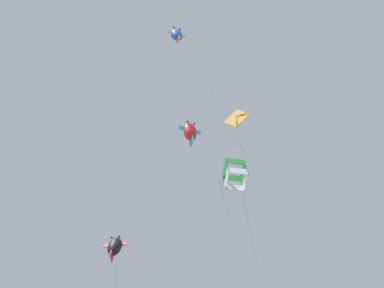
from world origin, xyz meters
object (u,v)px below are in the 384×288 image
(kite_fish_low_drifter, at_px, (115,247))
(kite_fish_upper_right, at_px, (177,35))
(kite_box_far_centre, at_px, (235,175))
(kite_diamond_mid_left, at_px, (237,119))
(kite_fish_near_left, at_px, (190,132))

(kite_fish_low_drifter, relative_size, kite_fish_upper_right, 0.81)
(kite_box_far_centre, bearing_deg, kite_fish_low_drifter, -29.75)
(kite_diamond_mid_left, bearing_deg, kite_fish_near_left, 87.58)
(kite_fish_upper_right, distance_m, kite_diamond_mid_left, 11.91)
(kite_fish_low_drifter, xyz_separation_m, kite_fish_upper_right, (9.69, -9.66, 6.92))
(kite_diamond_mid_left, height_order, kite_box_far_centre, kite_diamond_mid_left)
(kite_fish_near_left, xyz_separation_m, kite_box_far_centre, (-1.52, 9.91, 4.18))
(kite_fish_low_drifter, bearing_deg, kite_box_far_centre, 172.34)
(kite_fish_upper_right, distance_m, kite_box_far_centre, 11.30)
(kite_fish_upper_right, relative_size, kite_box_far_centre, 0.93)
(kite_diamond_mid_left, relative_size, kite_fish_near_left, 0.83)
(kite_fish_low_drifter, distance_m, kite_fish_near_left, 13.33)
(kite_box_far_centre, bearing_deg, kite_fish_near_left, 60.83)
(kite_fish_near_left, bearing_deg, kite_fish_low_drifter, -88.94)
(kite_diamond_mid_left, xyz_separation_m, kite_box_far_centre, (-0.11, -0.65, -5.59))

